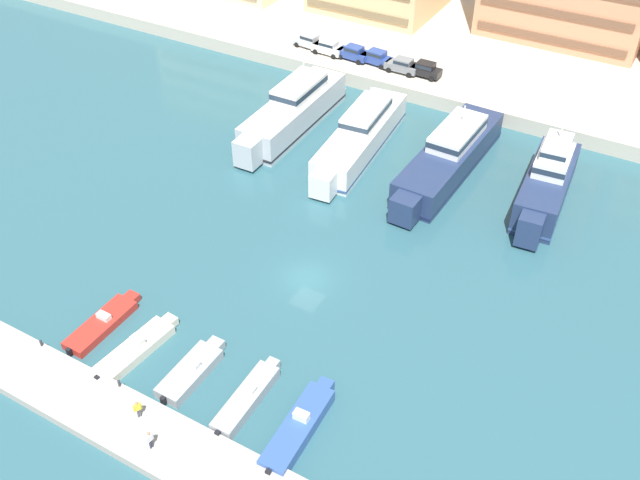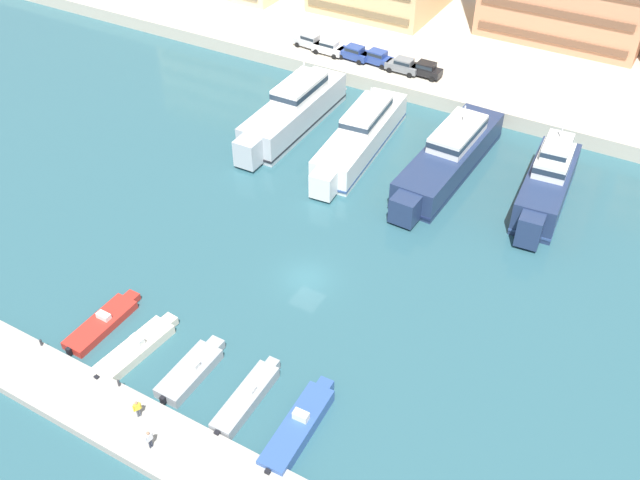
{
  "view_description": "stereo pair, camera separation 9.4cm",
  "coord_description": "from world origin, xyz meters",
  "px_view_note": "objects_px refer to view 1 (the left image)",
  "views": [
    {
      "loc": [
        23.23,
        -38.42,
        41.52
      ],
      "look_at": [
        -0.09,
        2.42,
        2.5
      ],
      "focal_mm": 40.0,
      "sensor_mm": 36.0,
      "label": 1
    },
    {
      "loc": [
        23.31,
        -38.37,
        41.52
      ],
      "look_at": [
        -0.09,
        2.42,
        2.5
      ],
      "focal_mm": 40.0,
      "sensor_mm": 36.0,
      "label": 2
    }
  ],
  "objects_px": {
    "motorboat_blue_center": "(299,427)",
    "car_blue_center_left": "(376,57)",
    "yacht_white_left": "(360,136)",
    "pedestrian_mid_deck": "(138,408)",
    "motorboat_grey_center_left": "(247,398)",
    "motorboat_grey_mid_left": "(191,371)",
    "car_black_center_right": "(425,69)",
    "pedestrian_far_side": "(150,439)",
    "car_white_left": "(328,47)",
    "car_grey_center": "(402,65)",
    "yacht_navy_mid_left": "(449,157)",
    "motorboat_red_far_left": "(103,323)",
    "yacht_navy_center_left": "(547,183)",
    "car_blue_mid_left": "(353,52)",
    "car_silver_far_left": "(309,40)",
    "yacht_silver_far_left": "(293,111)",
    "motorboat_cream_left": "(136,349)"
  },
  "relations": [
    {
      "from": "motorboat_red_far_left",
      "to": "motorboat_blue_center",
      "type": "relative_size",
      "value": 0.88
    },
    {
      "from": "yacht_navy_center_left",
      "to": "car_white_left",
      "type": "distance_m",
      "value": 35.9
    },
    {
      "from": "pedestrian_far_side",
      "to": "yacht_white_left",
      "type": "bearing_deg",
      "value": 97.38
    },
    {
      "from": "pedestrian_mid_deck",
      "to": "motorboat_red_far_left",
      "type": "bearing_deg",
      "value": 147.33
    },
    {
      "from": "motorboat_red_far_left",
      "to": "car_blue_mid_left",
      "type": "xyz_separation_m",
      "value": [
        -3.34,
        49.09,
        2.36
      ]
    },
    {
      "from": "yacht_white_left",
      "to": "car_silver_far_left",
      "type": "relative_size",
      "value": 4.74
    },
    {
      "from": "yacht_navy_mid_left",
      "to": "car_silver_far_left",
      "type": "distance_m",
      "value": 29.8
    },
    {
      "from": "yacht_navy_center_left",
      "to": "car_grey_center",
      "type": "bearing_deg",
      "value": 145.44
    },
    {
      "from": "motorboat_cream_left",
      "to": "car_black_center_right",
      "type": "height_order",
      "value": "car_black_center_right"
    },
    {
      "from": "car_white_left",
      "to": "pedestrian_mid_deck",
      "type": "xyz_separation_m",
      "value": [
        15.59,
        -54.51,
        -1.08
      ]
    },
    {
      "from": "car_white_left",
      "to": "motorboat_grey_mid_left",
      "type": "bearing_deg",
      "value": -72.0
    },
    {
      "from": "car_blue_center_left",
      "to": "car_grey_center",
      "type": "relative_size",
      "value": 1.03
    },
    {
      "from": "motorboat_red_far_left",
      "to": "car_white_left",
      "type": "bearing_deg",
      "value": 97.97
    },
    {
      "from": "car_grey_center",
      "to": "pedestrian_mid_deck",
      "type": "height_order",
      "value": "car_grey_center"
    },
    {
      "from": "yacht_navy_mid_left",
      "to": "pedestrian_mid_deck",
      "type": "distance_m",
      "value": 40.23
    },
    {
      "from": "car_silver_far_left",
      "to": "car_grey_center",
      "type": "distance_m",
      "value": 13.44
    },
    {
      "from": "motorboat_red_far_left",
      "to": "motorboat_cream_left",
      "type": "relative_size",
      "value": 0.95
    },
    {
      "from": "car_silver_far_left",
      "to": "pedestrian_far_side",
      "type": "distance_m",
      "value": 60.33
    },
    {
      "from": "motorboat_grey_center_left",
      "to": "car_silver_far_left",
      "type": "xyz_separation_m",
      "value": [
        -24.13,
        49.88,
        2.23
      ]
    },
    {
      "from": "motorboat_red_far_left",
      "to": "motorboat_grey_center_left",
      "type": "distance_m",
      "value": 14.18
    },
    {
      "from": "motorboat_grey_center_left",
      "to": "motorboat_grey_mid_left",
      "type": "bearing_deg",
      "value": -179.94
    },
    {
      "from": "motorboat_blue_center",
      "to": "car_blue_center_left",
      "type": "distance_m",
      "value": 53.64
    },
    {
      "from": "car_blue_mid_left",
      "to": "car_blue_center_left",
      "type": "xyz_separation_m",
      "value": [
        3.04,
        0.26,
        0.0
      ]
    },
    {
      "from": "car_blue_center_left",
      "to": "pedestrian_mid_deck",
      "type": "bearing_deg",
      "value": -80.66
    },
    {
      "from": "motorboat_blue_center",
      "to": "yacht_white_left",
      "type": "bearing_deg",
      "value": 110.7
    },
    {
      "from": "car_blue_center_left",
      "to": "yacht_silver_far_left",
      "type": "bearing_deg",
      "value": -99.43
    },
    {
      "from": "car_black_center_right",
      "to": "pedestrian_far_side",
      "type": "relative_size",
      "value": 2.57
    },
    {
      "from": "motorboat_grey_center_left",
      "to": "car_black_center_right",
      "type": "distance_m",
      "value": 50.46
    },
    {
      "from": "yacht_navy_center_left",
      "to": "pedestrian_mid_deck",
      "type": "xyz_separation_m",
      "value": [
        -16.91,
        -39.27,
        -0.67
      ]
    },
    {
      "from": "yacht_navy_center_left",
      "to": "motorboat_grey_mid_left",
      "type": "bearing_deg",
      "value": -115.74
    },
    {
      "from": "motorboat_red_far_left",
      "to": "car_silver_far_left",
      "type": "relative_size",
      "value": 1.78
    },
    {
      "from": "yacht_navy_mid_left",
      "to": "motorboat_red_far_left",
      "type": "xyz_separation_m",
      "value": [
        -15.55,
        -34.04,
        -1.48
      ]
    },
    {
      "from": "car_grey_center",
      "to": "car_black_center_right",
      "type": "distance_m",
      "value": 2.79
    },
    {
      "from": "car_silver_far_left",
      "to": "car_white_left",
      "type": "relative_size",
      "value": 1.02
    },
    {
      "from": "motorboat_red_far_left",
      "to": "motorboat_blue_center",
      "type": "bearing_deg",
      "value": -2.37
    },
    {
      "from": "yacht_navy_center_left",
      "to": "motorboat_red_far_left",
      "type": "distance_m",
      "value": 42.36
    },
    {
      "from": "motorboat_cream_left",
      "to": "car_silver_far_left",
      "type": "height_order",
      "value": "car_silver_far_left"
    },
    {
      "from": "yacht_navy_center_left",
      "to": "car_blue_center_left",
      "type": "distance_m",
      "value": 30.33
    },
    {
      "from": "yacht_white_left",
      "to": "motorboat_red_far_left",
      "type": "distance_m",
      "value": 33.7
    },
    {
      "from": "motorboat_grey_mid_left",
      "to": "car_grey_center",
      "type": "xyz_separation_m",
      "value": [
        -5.72,
        49.4,
        2.26
      ]
    },
    {
      "from": "yacht_white_left",
      "to": "pedestrian_mid_deck",
      "type": "xyz_separation_m",
      "value": [
        2.88,
        -38.76,
        -0.15
      ]
    },
    {
      "from": "motorboat_grey_center_left",
      "to": "pedestrian_mid_deck",
      "type": "distance_m",
      "value": 7.57
    },
    {
      "from": "car_blue_center_left",
      "to": "motorboat_grey_mid_left",
      "type": "bearing_deg",
      "value": -79.21
    },
    {
      "from": "motorboat_blue_center",
      "to": "car_silver_far_left",
      "type": "relative_size",
      "value": 2.03
    },
    {
      "from": "yacht_white_left",
      "to": "car_blue_mid_left",
      "type": "xyz_separation_m",
      "value": [
        -9.19,
        15.93,
        0.93
      ]
    },
    {
      "from": "car_silver_far_left",
      "to": "car_blue_mid_left",
      "type": "xyz_separation_m",
      "value": [
        6.62,
        -0.33,
        0.0
      ]
    },
    {
      "from": "motorboat_grey_center_left",
      "to": "motorboat_blue_center",
      "type": "distance_m",
      "value": 4.51
    },
    {
      "from": "yacht_silver_far_left",
      "to": "motorboat_grey_mid_left",
      "type": "relative_size",
      "value": 2.9
    },
    {
      "from": "car_blue_mid_left",
      "to": "motorboat_blue_center",
      "type": "bearing_deg",
      "value": -66.18
    },
    {
      "from": "yacht_navy_center_left",
      "to": "car_grey_center",
      "type": "xyz_separation_m",
      "value": [
        -22.18,
        15.27,
        0.41
      ]
    }
  ]
}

